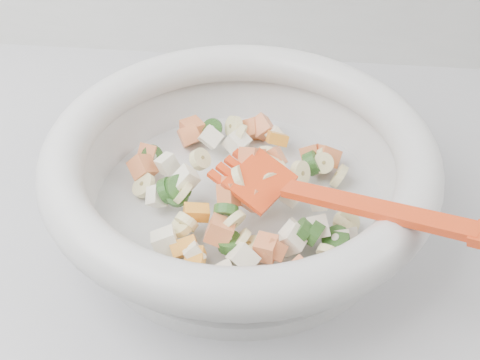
# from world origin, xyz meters

# --- Properties ---
(mixing_bowl) EXTENTS (0.41, 0.39, 0.13)m
(mixing_bowl) POSITION_xyz_m (0.17, 1.40, 0.96)
(mixing_bowl) COLOR silver
(mixing_bowl) RESTS_ON counter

